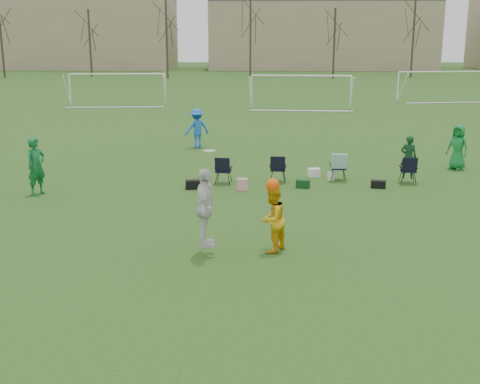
{
  "coord_description": "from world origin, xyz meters",
  "views": [
    {
      "loc": [
        0.58,
        -12.78,
        4.9
      ],
      "look_at": [
        0.24,
        1.68,
        1.25
      ],
      "focal_mm": 45.0,
      "sensor_mm": 36.0,
      "label": 1
    }
  ],
  "objects_px": {
    "fielder_blue": "(197,128)",
    "goal_right": "(441,78)",
    "center_contest": "(237,213)",
    "fielder_green_far": "(458,147)",
    "fielder_green_near": "(36,166)",
    "goal_left": "(117,80)",
    "goal_mid": "(301,82)"
  },
  "relations": [
    {
      "from": "center_contest",
      "to": "goal_mid",
      "type": "xyz_separation_m",
      "value": [
        3.82,
        31.33,
        0.92
      ]
    },
    {
      "from": "fielder_blue",
      "to": "goal_right",
      "type": "relative_size",
      "value": 0.25
    },
    {
      "from": "fielder_blue",
      "to": "goal_right",
      "type": "bearing_deg",
      "value": -154.89
    },
    {
      "from": "center_contest",
      "to": "goal_right",
      "type": "height_order",
      "value": "center_contest"
    },
    {
      "from": "fielder_green_near",
      "to": "fielder_green_far",
      "type": "bearing_deg",
      "value": -42.57
    },
    {
      "from": "fielder_green_near",
      "to": "goal_right",
      "type": "distance_m",
      "value": 39.0
    },
    {
      "from": "fielder_blue",
      "to": "goal_mid",
      "type": "bearing_deg",
      "value": -136.4
    },
    {
      "from": "center_contest",
      "to": "goal_left",
      "type": "height_order",
      "value": "center_contest"
    },
    {
      "from": "fielder_blue",
      "to": "goal_mid",
      "type": "relative_size",
      "value": 0.25
    },
    {
      "from": "fielder_blue",
      "to": "goal_right",
      "type": "xyz_separation_m",
      "value": [
        18.09,
        22.86,
        1.01
      ]
    },
    {
      "from": "center_contest",
      "to": "goal_mid",
      "type": "relative_size",
      "value": 0.34
    },
    {
      "from": "goal_left",
      "to": "fielder_green_near",
      "type": "bearing_deg",
      "value": -87.8
    },
    {
      "from": "fielder_green_near",
      "to": "goal_left",
      "type": "bearing_deg",
      "value": 38.45
    },
    {
      "from": "fielder_green_near",
      "to": "fielder_green_far",
      "type": "xyz_separation_m",
      "value": [
        14.99,
        4.35,
        -0.07
      ]
    },
    {
      "from": "fielder_blue",
      "to": "center_contest",
      "type": "relative_size",
      "value": 0.72
    },
    {
      "from": "fielder_green_near",
      "to": "fielder_blue",
      "type": "bearing_deg",
      "value": 5.25
    },
    {
      "from": "fielder_green_far",
      "to": "goal_right",
      "type": "distance_m",
      "value": 28.53
    },
    {
      "from": "fielder_green_far",
      "to": "goal_right",
      "type": "relative_size",
      "value": 0.24
    },
    {
      "from": "goal_left",
      "to": "goal_right",
      "type": "relative_size",
      "value": 1.01
    },
    {
      "from": "goal_left",
      "to": "goal_right",
      "type": "height_order",
      "value": "same"
    },
    {
      "from": "center_contest",
      "to": "goal_left",
      "type": "distance_m",
      "value": 34.86
    },
    {
      "from": "fielder_green_near",
      "to": "goal_left",
      "type": "distance_m",
      "value": 28.09
    },
    {
      "from": "goal_mid",
      "to": "goal_right",
      "type": "xyz_separation_m",
      "value": [
        12.0,
        6.0,
        0.0
      ]
    },
    {
      "from": "fielder_blue",
      "to": "center_contest",
      "type": "distance_m",
      "value": 14.65
    },
    {
      "from": "fielder_green_far",
      "to": "goal_left",
      "type": "bearing_deg",
      "value": 174.38
    },
    {
      "from": "fielder_green_near",
      "to": "goal_left",
      "type": "height_order",
      "value": "goal_left"
    },
    {
      "from": "fielder_green_far",
      "to": "goal_left",
      "type": "relative_size",
      "value": 0.24
    },
    {
      "from": "goal_left",
      "to": "fielder_blue",
      "type": "bearing_deg",
      "value": -72.26
    },
    {
      "from": "goal_left",
      "to": "goal_mid",
      "type": "distance_m",
      "value": 14.14
    },
    {
      "from": "fielder_blue",
      "to": "fielder_green_far",
      "type": "xyz_separation_m",
      "value": [
        10.61,
        -4.65,
        -0.04
      ]
    },
    {
      "from": "fielder_green_far",
      "to": "fielder_green_near",
      "type": "bearing_deg",
      "value": -117.67
    },
    {
      "from": "fielder_blue",
      "to": "goal_left",
      "type": "xyz_separation_m",
      "value": [
        -7.91,
        18.86,
        1.01
      ]
    }
  ]
}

